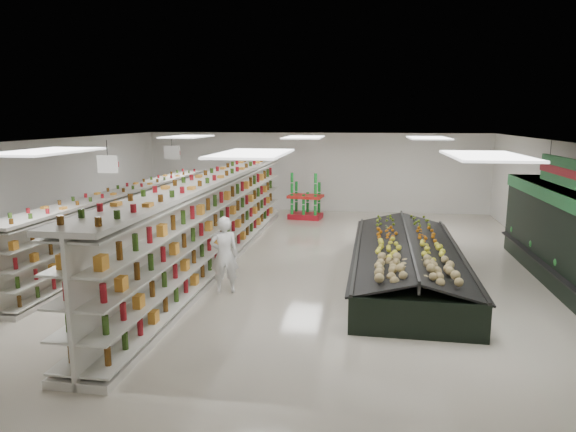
% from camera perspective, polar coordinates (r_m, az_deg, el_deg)
% --- Properties ---
extents(floor, '(16.00, 16.00, 0.00)m').
position_cam_1_polar(floor, '(13.66, -0.25, -5.25)').
color(floor, beige).
rests_on(floor, ground).
extents(ceiling, '(14.00, 16.00, 0.02)m').
position_cam_1_polar(ceiling, '(13.14, -0.26, 8.28)').
color(ceiling, white).
rests_on(ceiling, wall_back).
extents(wall_back, '(14.00, 0.02, 3.20)m').
position_cam_1_polar(wall_back, '(21.19, 2.99, 4.90)').
color(wall_back, white).
rests_on(wall_back, floor).
extents(wall_front, '(14.00, 0.02, 3.20)m').
position_cam_1_polar(wall_front, '(5.78, -12.43, -11.62)').
color(wall_front, white).
rests_on(wall_front, floor).
extents(wall_left, '(0.02, 16.00, 3.20)m').
position_cam_1_polar(wall_left, '(15.93, -26.03, 1.84)').
color(wall_left, white).
rests_on(wall_left, floor).
extents(wall_right, '(0.02, 16.00, 3.20)m').
position_cam_1_polar(wall_right, '(14.10, 29.15, 0.53)').
color(wall_right, white).
rests_on(wall_right, floor).
extents(produce_wall_case, '(0.93, 8.00, 2.20)m').
position_cam_1_polar(produce_wall_case, '(12.62, 29.38, -2.21)').
color(produce_wall_case, black).
rests_on(produce_wall_case, floor).
extents(aisle_sign_near, '(0.52, 0.06, 0.75)m').
position_cam_1_polar(aisle_sign_near, '(12.45, -19.37, 5.46)').
color(aisle_sign_near, white).
rests_on(aisle_sign_near, ceiling).
extents(aisle_sign_far, '(0.52, 0.06, 0.75)m').
position_cam_1_polar(aisle_sign_far, '(16.09, -12.77, 6.88)').
color(aisle_sign_far, white).
rests_on(aisle_sign_far, ceiling).
extents(hortifruti_banner, '(0.12, 3.20, 0.95)m').
position_cam_1_polar(hortifruti_banner, '(12.31, 28.74, 4.21)').
color(hortifruti_banner, '#1F7636').
rests_on(hortifruti_banner, ceiling).
extents(gondola_left, '(1.12, 10.50, 1.82)m').
position_cam_1_polar(gondola_left, '(15.33, -17.40, -0.77)').
color(gondola_left, silver).
rests_on(gondola_left, floor).
extents(gondola_center, '(1.19, 13.31, 2.30)m').
position_cam_1_polar(gondola_center, '(13.57, -8.19, -0.87)').
color(gondola_center, silver).
rests_on(gondola_center, floor).
extents(produce_island, '(2.70, 7.06, 1.05)m').
position_cam_1_polar(produce_island, '(12.55, 13.07, -4.74)').
color(produce_island, black).
rests_on(produce_island, floor).
extents(soda_endcap, '(1.38, 1.03, 1.62)m').
position_cam_1_polar(soda_endcap, '(19.53, 1.97, 1.98)').
color(soda_endcap, '#B21421').
rests_on(soda_endcap, floor).
extents(shopper_main, '(0.72, 0.57, 1.71)m').
position_cam_1_polar(shopper_main, '(11.28, -7.09, -4.30)').
color(shopper_main, white).
rests_on(shopper_main, floor).
extents(shopper_background, '(0.73, 0.87, 1.54)m').
position_cam_1_polar(shopper_background, '(17.80, -8.79, 0.95)').
color(shopper_background, '#95765B').
rests_on(shopper_background, floor).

